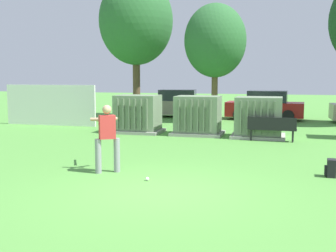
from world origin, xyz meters
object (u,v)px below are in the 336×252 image
(transformer_west, at_px, (138,114))
(backpack, at_px, (331,168))
(batter, at_px, (107,135))
(sports_ball, at_px, (147,179))
(transformer_mid_west, at_px, (198,116))
(parked_car_leftmost, at_px, (176,104))
(parked_car_left_of_center, at_px, (265,106))
(park_bench, at_px, (272,127))
(transformer_mid_east, at_px, (259,118))

(transformer_west, height_order, backpack, transformer_west)
(transformer_west, xyz_separation_m, batter, (1.73, -7.52, 0.19))
(sports_ball, xyz_separation_m, backpack, (4.24, 1.55, 0.17))
(transformer_mid_west, relative_size, parked_car_leftmost, 0.48)
(parked_car_leftmost, bearing_deg, sports_ball, -78.59)
(transformer_mid_west, xyz_separation_m, batter, (-0.92, -7.50, 0.19))
(transformer_west, xyz_separation_m, parked_car_left_of_center, (5.12, 6.91, -0.04))
(park_bench, relative_size, backpack, 4.15)
(transformer_west, xyz_separation_m, parked_car_leftmost, (-0.10, 7.30, -0.04))
(transformer_west, bearing_deg, park_bench, -10.81)
(backpack, bearing_deg, batter, -170.52)
(batter, xyz_separation_m, backpack, (5.52, 0.92, -0.76))
(transformer_mid_east, distance_m, parked_car_leftmost, 9.15)
(transformer_mid_west, distance_m, park_bench, 3.22)
(batter, bearing_deg, backpack, 9.48)
(transformer_mid_west, bearing_deg, transformer_mid_east, -3.92)
(park_bench, distance_m, parked_car_leftmost, 10.19)
(park_bench, height_order, batter, batter)
(park_bench, bearing_deg, parked_car_left_of_center, 94.06)
(transformer_mid_west, height_order, parked_car_left_of_center, same)
(transformer_west, bearing_deg, sports_ball, -69.72)
(transformer_mid_east, bearing_deg, transformer_west, 177.78)
(sports_ball, relative_size, parked_car_left_of_center, 0.02)
(transformer_mid_west, relative_size, backpack, 4.77)
(transformer_west, xyz_separation_m, sports_ball, (3.01, -8.15, -0.74))
(transformer_west, relative_size, sports_ball, 23.33)
(parked_car_leftmost, distance_m, parked_car_left_of_center, 5.24)
(transformer_mid_east, bearing_deg, backpack, -71.76)
(batter, height_order, parked_car_left_of_center, batter)
(transformer_mid_west, relative_size, transformer_mid_east, 1.00)
(park_bench, bearing_deg, batter, -121.57)
(transformer_mid_east, bearing_deg, transformer_mid_west, 176.08)
(sports_ball, bearing_deg, parked_car_leftmost, 101.41)
(batter, distance_m, sports_ball, 1.70)
(transformer_west, height_order, park_bench, transformer_west)
(transformer_west, distance_m, parked_car_left_of_center, 8.60)
(transformer_west, height_order, parked_car_left_of_center, same)
(transformer_mid_west, bearing_deg, transformer_west, 179.38)
(park_bench, relative_size, parked_car_left_of_center, 0.43)
(transformer_mid_east, distance_m, parked_car_left_of_center, 7.11)
(transformer_west, xyz_separation_m, transformer_mid_west, (2.66, -0.03, 0.00))
(transformer_mid_west, relative_size, parked_car_left_of_center, 0.49)
(parked_car_left_of_center, bearing_deg, backpack, -81.04)
(batter, height_order, sports_ball, batter)
(batter, distance_m, parked_car_leftmost, 14.94)
(transformer_mid_east, relative_size, batter, 1.21)
(sports_ball, bearing_deg, batter, 153.86)
(transformer_west, distance_m, transformer_mid_west, 2.66)
(transformer_mid_west, bearing_deg, backpack, -55.03)
(park_bench, height_order, sports_ball, park_bench)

